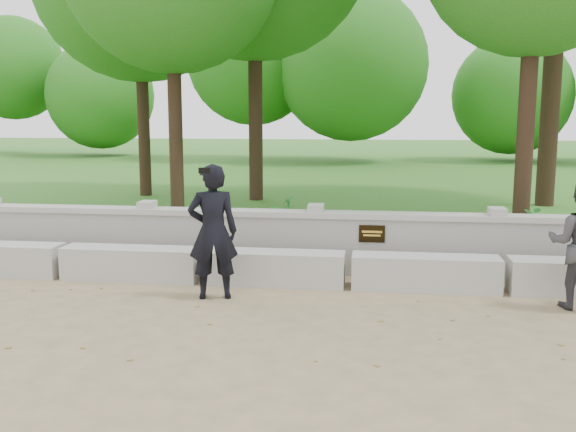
% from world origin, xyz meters
% --- Properties ---
extents(ground, '(80.00, 80.00, 0.00)m').
position_xyz_m(ground, '(0.00, 0.00, 0.00)').
color(ground, '#96805C').
rests_on(ground, ground).
extents(lawn, '(40.00, 22.00, 0.25)m').
position_xyz_m(lawn, '(0.00, 14.00, 0.12)').
color(lawn, '#325D1B').
rests_on(lawn, ground).
extents(concrete_bench, '(11.90, 0.45, 0.45)m').
position_xyz_m(concrete_bench, '(0.00, 1.90, 0.22)').
color(concrete_bench, '#AAA8A1').
rests_on(concrete_bench, ground).
extents(parapet_wall, '(12.50, 0.35, 0.90)m').
position_xyz_m(parapet_wall, '(0.00, 2.60, 0.46)').
color(parapet_wall, '#A09E97').
rests_on(parapet_wall, ground).
extents(man_main, '(0.69, 0.63, 1.68)m').
position_xyz_m(man_main, '(-1.64, 1.17, 0.84)').
color(man_main, black).
rests_on(man_main, ground).
extents(shrub_a, '(0.39, 0.32, 0.65)m').
position_xyz_m(shrub_a, '(-2.08, 3.30, 0.58)').
color(shrub_a, '#297A2E').
rests_on(shrub_a, lawn).
extents(shrub_b, '(0.42, 0.41, 0.60)m').
position_xyz_m(shrub_b, '(-1.21, 3.30, 0.55)').
color(shrub_b, '#297A2E').
rests_on(shrub_b, lawn).
extents(shrub_c, '(0.71, 0.67, 0.63)m').
position_xyz_m(shrub_c, '(2.82, 3.30, 0.56)').
color(shrub_c, '#297A2E').
rests_on(shrub_c, lawn).
extents(shrub_d, '(0.29, 0.32, 0.52)m').
position_xyz_m(shrub_d, '(-1.26, 5.33, 0.51)').
color(shrub_d, '#297A2E').
rests_on(shrub_d, lawn).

